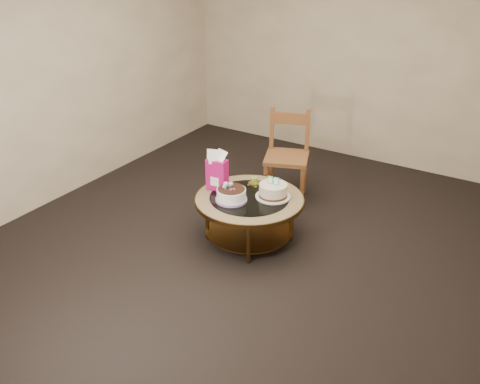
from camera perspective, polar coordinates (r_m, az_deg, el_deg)
The scene contains 8 objects.
ground at distance 5.17m, azimuth 0.97°, elevation -5.06°, with size 5.00×5.00×0.00m, color black.
room_walls at distance 4.55m, azimuth 1.12°, elevation 11.68°, with size 4.52×5.02×2.61m.
coffee_table at distance 4.98m, azimuth 1.00°, elevation -1.36°, with size 1.02×1.02×0.46m.
decorated_cake at distance 4.86m, azimuth -0.95°, elevation -0.33°, with size 0.29×0.29×0.17m.
cream_cake at distance 4.92m, azimuth 3.55°, elevation 0.13°, with size 0.32×0.32×0.21m.
gift_bag at distance 5.02m, azimuth -2.46°, elevation 2.32°, with size 0.20×0.16×0.39m.
pillar_candle at distance 5.17m, azimuth 1.51°, elevation 1.06°, with size 0.11×0.11×0.09m.
dining_chair at distance 5.77m, azimuth 5.05°, elevation 3.93°, with size 0.58×0.58×0.98m.
Camera 1 is at (2.25, -3.77, 2.72)m, focal length 40.00 mm.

